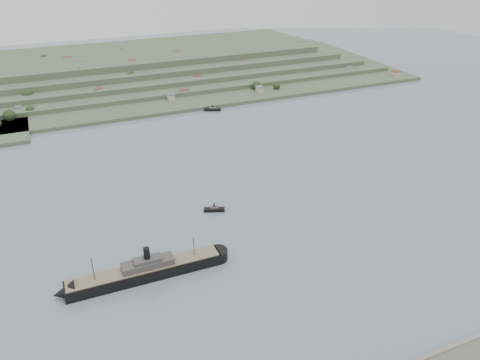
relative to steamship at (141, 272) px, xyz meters
name	(u,v)px	position (x,y,z in m)	size (l,w,h in m)	color
ground	(228,222)	(69.67, 36.03, -4.60)	(1400.00, 1400.00, 0.00)	slate
far_peninsula	(142,69)	(97.57, 429.13, 7.28)	(760.00, 309.00, 30.00)	#3D5136
steamship	(141,272)	(0.00, 0.00, 0.00)	(103.78, 12.90, 24.92)	black
tugboat	(214,209)	(65.91, 54.36, -2.92)	(15.74, 9.31, 6.88)	black
ferry_east	(213,109)	(140.37, 261.03, -2.89)	(19.56, 11.43, 7.09)	black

